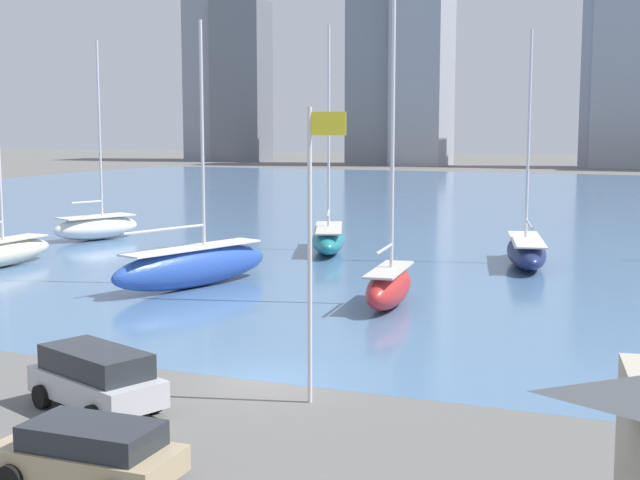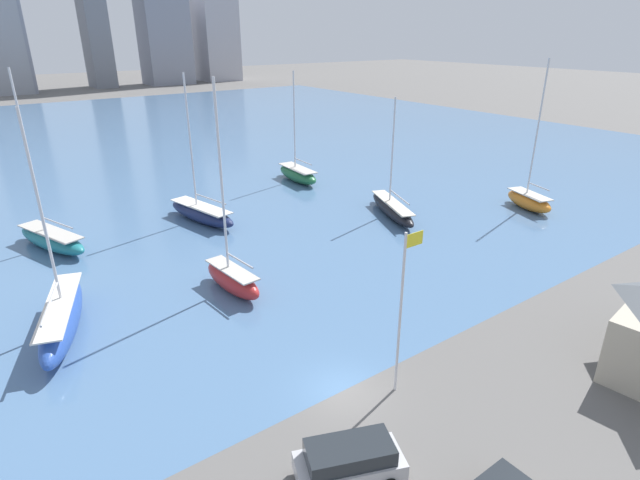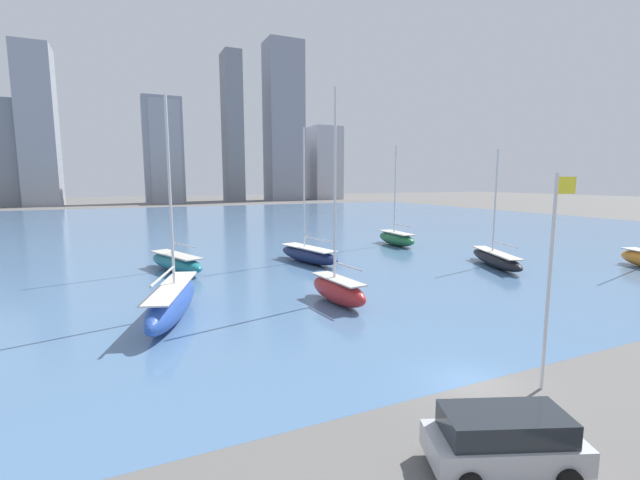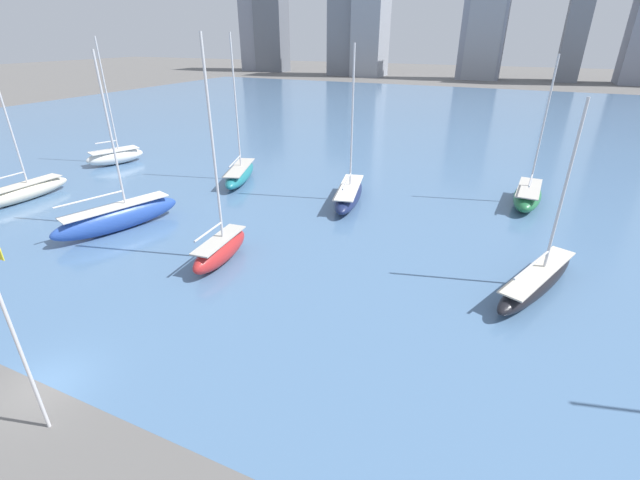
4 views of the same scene
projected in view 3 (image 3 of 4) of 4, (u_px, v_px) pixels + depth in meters
The scene contains 11 objects.
ground_plane at pixel (473, 384), 18.81m from camera, with size 500.00×500.00×0.00m, color #605E5B.
harbor_water at pixel (203, 227), 81.83m from camera, with size 180.00×140.00×0.00m.
flag_pole at pixel (551, 273), 17.73m from camera, with size 1.24×0.14×9.19m.
distant_city_skyline at pixel (143, 139), 167.35m from camera, with size 182.54×24.63×69.29m.
sailboat_green at pixel (396, 238), 59.18m from camera, with size 2.95×8.38×13.62m.
sailboat_red at pixel (338, 288), 31.04m from camera, with size 2.33×6.68×15.32m.
sailboat_blue at pixel (172, 301), 27.42m from camera, with size 5.27×10.81×14.16m.
sailboat_black at pixel (496, 258), 44.43m from camera, with size 5.66×10.48×12.07m.
sailboat_navy at pixel (308, 254), 46.57m from camera, with size 4.36×10.13×14.49m.
sailboat_teal at pixel (176, 262), 42.06m from camera, with size 5.31×9.60×15.36m.
parked_suv_silver at pixel (504, 439), 13.06m from camera, with size 5.05×3.59×1.92m.
Camera 3 is at (-13.52, -13.33, 8.88)m, focal length 24.00 mm.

